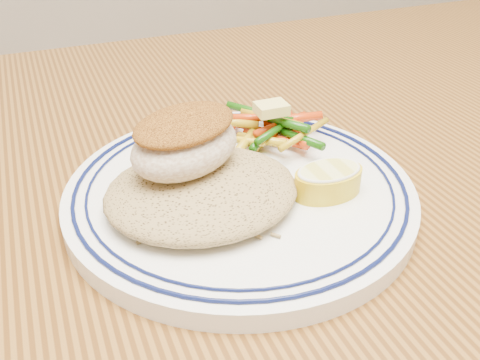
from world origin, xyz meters
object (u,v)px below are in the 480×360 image
at_px(dining_table, 295,286).
at_px(lemon_wedge, 328,180).
at_px(plate, 240,191).
at_px(fish_fillet, 185,141).
at_px(vegetable_pile, 270,128).
at_px(rice_pilaf, 202,187).

xyz_separation_m(dining_table, lemon_wedge, (0.01, -0.02, 0.12)).
relative_size(dining_table, plate, 5.60).
bearing_deg(fish_fillet, plate, -11.54).
distance_m(dining_table, lemon_wedge, 0.13).
bearing_deg(dining_table, fish_fillet, 167.69).
bearing_deg(vegetable_pile, plate, -132.17).
height_order(rice_pilaf, lemon_wedge, rice_pilaf).
bearing_deg(dining_table, rice_pilaf, -179.78).
distance_m(rice_pilaf, vegetable_pile, 0.11).
bearing_deg(plate, lemon_wedge, -31.35).
relative_size(plate, fish_fillet, 2.50).
bearing_deg(dining_table, lemon_wedge, -70.60).
bearing_deg(dining_table, vegetable_pile, 87.86).
xyz_separation_m(rice_pilaf, fish_fillet, (-0.00, 0.02, 0.03)).
xyz_separation_m(plate, rice_pilaf, (-0.03, -0.01, 0.02)).
height_order(rice_pilaf, fish_fillet, fish_fillet).
distance_m(dining_table, vegetable_pile, 0.14).
distance_m(plate, lemon_wedge, 0.07).
relative_size(vegetable_pile, lemon_wedge, 1.98).
bearing_deg(rice_pilaf, vegetable_pile, 38.39).
xyz_separation_m(rice_pilaf, vegetable_pile, (0.09, 0.07, 0.00)).
bearing_deg(lemon_wedge, plate, 148.65).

